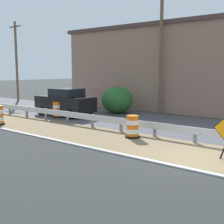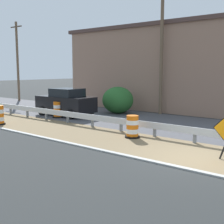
{
  "view_description": "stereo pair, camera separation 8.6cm",
  "coord_description": "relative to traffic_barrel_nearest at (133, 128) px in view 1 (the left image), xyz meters",
  "views": [
    {
      "loc": [
        -10.11,
        -4.07,
        3.19
      ],
      "look_at": [
        1.72,
        5.27,
        1.07
      ],
      "focal_mm": 47.87,
      "sensor_mm": 36.0,
      "label": 1
    },
    {
      "loc": [
        -10.06,
        -4.14,
        3.19
      ],
      "look_at": [
        1.72,
        5.27,
        1.07
      ],
      "focal_mm": 47.87,
      "sensor_mm": 36.0,
      "label": 2
    }
  ],
  "objects": [
    {
      "name": "ground_plane",
      "position": [
        -1.42,
        -3.79,
        -0.48
      ],
      "size": [
        160.0,
        160.0,
        0.0
      ],
      "primitive_type": "plane",
      "color": "#2B2D2D"
    },
    {
      "name": "median_dirt_strip",
      "position": [
        -0.8,
        -3.79,
        -0.48
      ],
      "size": [
        3.65,
        120.0,
        0.01
      ],
      "primitive_type": "cube",
      "color": "#7F6B4C",
      "rests_on": "ground"
    },
    {
      "name": "curb_near_edge",
      "position": [
        -2.72,
        -3.79,
        -0.48
      ],
      "size": [
        0.2,
        120.0,
        0.11
      ],
      "primitive_type": "cube",
      "color": "#ADADA8",
      "rests_on": "ground"
    },
    {
      "name": "guardrail_median",
      "position": [
        0.79,
        -0.72,
        0.04
      ],
      "size": [
        0.18,
        54.93,
        0.71
      ],
      "color": "silver",
      "rests_on": "ground"
    },
    {
      "name": "traffic_barrel_nearest",
      "position": [
        0.0,
        0.0,
        0.0
      ],
      "size": [
        0.71,
        0.71,
        1.07
      ],
      "color": "orange",
      "rests_on": "ground"
    },
    {
      "name": "traffic_barrel_close",
      "position": [
        1.86,
        7.45,
        0.0
      ],
      "size": [
        0.7,
        0.7,
        1.07
      ],
      "color": "orange",
      "rests_on": "ground"
    },
    {
      "name": "car_lead_near_lane",
      "position": [
        2.8,
        7.63,
        0.48
      ],
      "size": [
        2.21,
        4.35,
        1.93
      ],
      "rotation": [
        0.0,
        0.0,
        1.6
      ],
      "color": "black",
      "rests_on": "ground"
    },
    {
      "name": "roadside_shop_near",
      "position": [
        11.76,
        4.57,
        2.9
      ],
      "size": [
        7.7,
        16.22,
        6.75
      ],
      "color": "#93705B",
      "rests_on": "ground"
    },
    {
      "name": "utility_pole_near",
      "position": [
        7.64,
        2.82,
        4.21
      ],
      "size": [
        0.24,
        1.8,
        9.06
      ],
      "color": "brown",
      "rests_on": "ground"
    },
    {
      "name": "utility_pole_mid",
      "position": [
        6.94,
        19.36,
        3.72
      ],
      "size": [
        0.24,
        1.8,
        8.09
      ],
      "color": "brown",
      "rests_on": "ground"
    },
    {
      "name": "bush_roadside",
      "position": [
        6.0,
        5.48,
        0.51
      ],
      "size": [
        2.31,
        2.31,
        1.98
      ],
      "primitive_type": "ellipsoid",
      "color": "#286028",
      "rests_on": "ground"
    }
  ]
}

